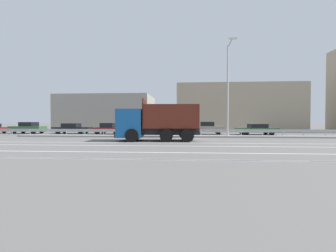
{
  "coord_description": "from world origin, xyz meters",
  "views": [
    {
      "loc": [
        -0.77,
        -20.14,
        1.63
      ],
      "look_at": [
        -2.19,
        0.38,
        1.18
      ],
      "focal_mm": 24.0,
      "sensor_mm": 36.0,
      "label": 1
    }
  ],
  "objects_px": {
    "parked_car_1": "(28,128)",
    "parked_car_3": "(109,128)",
    "parked_car_6": "(257,129)",
    "dump_truck": "(148,125)",
    "parked_car_4": "(158,128)",
    "median_road_sign": "(191,126)",
    "parked_car_5": "(208,128)",
    "street_lamp_1": "(228,86)",
    "parked_car_2": "(72,128)"
  },
  "relations": [
    {
      "from": "parked_car_1",
      "to": "parked_car_6",
      "type": "relative_size",
      "value": 0.88
    },
    {
      "from": "parked_car_1",
      "to": "parked_car_5",
      "type": "height_order",
      "value": "parked_car_5"
    },
    {
      "from": "parked_car_2",
      "to": "median_road_sign",
      "type": "bearing_deg",
      "value": 67.71
    },
    {
      "from": "parked_car_3",
      "to": "parked_car_6",
      "type": "distance_m",
      "value": 18.11
    },
    {
      "from": "parked_car_1",
      "to": "parked_car_6",
      "type": "height_order",
      "value": "parked_car_1"
    },
    {
      "from": "median_road_sign",
      "to": "parked_car_2",
      "type": "distance_m",
      "value": 16.18
    },
    {
      "from": "dump_truck",
      "to": "parked_car_5",
      "type": "distance_m",
      "value": 11.4
    },
    {
      "from": "street_lamp_1",
      "to": "parked_car_6",
      "type": "height_order",
      "value": "street_lamp_1"
    },
    {
      "from": "dump_truck",
      "to": "parked_car_2",
      "type": "relative_size",
      "value": 1.45
    },
    {
      "from": "parked_car_5",
      "to": "parked_car_3",
      "type": "bearing_deg",
      "value": -85.96
    },
    {
      "from": "parked_car_3",
      "to": "parked_car_5",
      "type": "relative_size",
      "value": 1.01
    },
    {
      "from": "dump_truck",
      "to": "parked_car_2",
      "type": "height_order",
      "value": "dump_truck"
    },
    {
      "from": "parked_car_2",
      "to": "parked_car_4",
      "type": "distance_m",
      "value": 11.26
    },
    {
      "from": "street_lamp_1",
      "to": "parked_car_5",
      "type": "relative_size",
      "value": 2.24
    },
    {
      "from": "parked_car_2",
      "to": "parked_car_1",
      "type": "bearing_deg",
      "value": -90.78
    },
    {
      "from": "dump_truck",
      "to": "parked_car_3",
      "type": "bearing_deg",
      "value": 30.39
    },
    {
      "from": "parked_car_2",
      "to": "parked_car_3",
      "type": "bearing_deg",
      "value": 84.12
    },
    {
      "from": "dump_truck",
      "to": "parked_car_6",
      "type": "bearing_deg",
      "value": -56.22
    },
    {
      "from": "parked_car_6",
      "to": "parked_car_3",
      "type": "bearing_deg",
      "value": 87.6
    },
    {
      "from": "parked_car_6",
      "to": "median_road_sign",
      "type": "bearing_deg",
      "value": 120.36
    },
    {
      "from": "street_lamp_1",
      "to": "parked_car_5",
      "type": "height_order",
      "value": "street_lamp_1"
    },
    {
      "from": "median_road_sign",
      "to": "parked_car_2",
      "type": "bearing_deg",
      "value": 159.76
    },
    {
      "from": "median_road_sign",
      "to": "parked_car_4",
      "type": "height_order",
      "value": "median_road_sign"
    },
    {
      "from": "street_lamp_1",
      "to": "parked_car_5",
      "type": "distance_m",
      "value": 7.38
    },
    {
      "from": "dump_truck",
      "to": "median_road_sign",
      "type": "bearing_deg",
      "value": -46.02
    },
    {
      "from": "parked_car_5",
      "to": "parked_car_6",
      "type": "xyz_separation_m",
      "value": [
        5.7,
        -0.63,
        -0.1
      ]
    },
    {
      "from": "parked_car_3",
      "to": "parked_car_6",
      "type": "xyz_separation_m",
      "value": [
        18.11,
        -0.35,
        -0.03
      ]
    },
    {
      "from": "median_road_sign",
      "to": "parked_car_1",
      "type": "distance_m",
      "value": 21.77
    },
    {
      "from": "median_road_sign",
      "to": "parked_car_6",
      "type": "relative_size",
      "value": 0.46
    },
    {
      "from": "parked_car_1",
      "to": "parked_car_3",
      "type": "height_order",
      "value": "parked_car_1"
    },
    {
      "from": "street_lamp_1",
      "to": "parked_car_4",
      "type": "xyz_separation_m",
      "value": [
        -7.49,
        5.54,
        -4.29
      ]
    },
    {
      "from": "parked_car_1",
      "to": "parked_car_3",
      "type": "distance_m",
      "value": 10.93
    },
    {
      "from": "parked_car_3",
      "to": "parked_car_5",
      "type": "distance_m",
      "value": 12.41
    },
    {
      "from": "street_lamp_1",
      "to": "parked_car_2",
      "type": "height_order",
      "value": "street_lamp_1"
    },
    {
      "from": "median_road_sign",
      "to": "parked_car_3",
      "type": "relative_size",
      "value": 0.53
    },
    {
      "from": "median_road_sign",
      "to": "parked_car_6",
      "type": "bearing_deg",
      "value": 31.64
    },
    {
      "from": "median_road_sign",
      "to": "parked_car_4",
      "type": "distance_m",
      "value": 6.54
    },
    {
      "from": "parked_car_4",
      "to": "street_lamp_1",
      "type": "bearing_deg",
      "value": 55.72
    },
    {
      "from": "street_lamp_1",
      "to": "parked_car_3",
      "type": "distance_m",
      "value": 15.43
    },
    {
      "from": "parked_car_1",
      "to": "parked_car_4",
      "type": "bearing_deg",
      "value": -91.64
    },
    {
      "from": "street_lamp_1",
      "to": "parked_car_6",
      "type": "bearing_deg",
      "value": 49.92
    },
    {
      "from": "parked_car_5",
      "to": "median_road_sign",
      "type": "bearing_deg",
      "value": -19.49
    },
    {
      "from": "parked_car_3",
      "to": "parked_car_1",
      "type": "bearing_deg",
      "value": -86.21
    },
    {
      "from": "dump_truck",
      "to": "parked_car_4",
      "type": "height_order",
      "value": "dump_truck"
    },
    {
      "from": "median_road_sign",
      "to": "street_lamp_1",
      "type": "height_order",
      "value": "street_lamp_1"
    },
    {
      "from": "parked_car_6",
      "to": "parked_car_4",
      "type": "bearing_deg",
      "value": 87.18
    },
    {
      "from": "parked_car_2",
      "to": "parked_car_3",
      "type": "relative_size",
      "value": 1.16
    },
    {
      "from": "median_road_sign",
      "to": "street_lamp_1",
      "type": "relative_size",
      "value": 0.24
    },
    {
      "from": "parked_car_5",
      "to": "parked_car_6",
      "type": "bearing_deg",
      "value": 86.38
    },
    {
      "from": "street_lamp_1",
      "to": "parked_car_5",
      "type": "bearing_deg",
      "value": 102.58
    }
  ]
}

